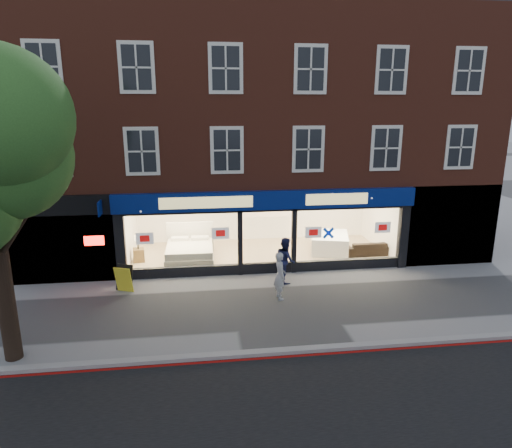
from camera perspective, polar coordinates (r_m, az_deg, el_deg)
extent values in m
plane|color=gray|center=(15.23, 3.18, -10.17)|extent=(120.00, 120.00, 0.00)
cube|color=#8C0A07|center=(12.54, 5.88, -16.04)|extent=(60.00, 0.10, 0.01)
cube|color=gray|center=(12.68, 5.67, -15.38)|extent=(60.00, 0.25, 0.12)
cube|color=tan|center=(20.03, 0.42, -3.75)|extent=(11.00, 4.50, 0.10)
cube|color=brown|center=(20.72, -0.23, 15.43)|extent=(19.00, 8.00, 6.70)
cube|color=#2D2D30|center=(21.05, -0.24, 25.00)|extent=(19.00, 8.00, 0.30)
cube|color=navy|center=(17.00, 1.54, 3.01)|extent=(11.40, 0.28, 0.70)
cube|color=black|center=(17.95, 1.38, -5.48)|extent=(11.00, 0.18, 0.40)
cube|color=black|center=(17.61, -16.58, -2.74)|extent=(0.35, 0.30, 2.60)
cube|color=black|center=(19.18, 17.88, -1.42)|extent=(0.35, 0.30, 2.60)
cube|color=white|center=(17.30, -9.26, -2.10)|extent=(4.20, 0.02, 2.10)
cube|color=white|center=(18.26, 11.58, -1.31)|extent=(4.20, 0.02, 2.10)
cube|color=white|center=(17.81, 1.31, -2.42)|extent=(1.80, 0.02, 2.10)
cube|color=silver|center=(21.83, -0.38, 1.23)|extent=(11.00, 0.20, 2.60)
cube|color=#FFEAC6|center=(19.37, 0.44, 3.42)|extent=(11.00, 4.50, 0.12)
cube|color=black|center=(18.21, -23.07, -1.60)|extent=(3.80, 0.60, 3.30)
cube|color=#FF140C|center=(17.61, -19.59, -1.97)|extent=(0.70, 0.04, 0.35)
cube|color=black|center=(20.15, 22.93, -0.09)|extent=(4.00, 0.40, 3.30)
cylinder|color=black|center=(13.06, -29.11, -6.01)|extent=(0.44, 0.44, 4.40)
sphere|color=#2A5520|center=(11.77, -28.56, 8.05)|extent=(2.40, 2.40, 2.40)
cube|color=beige|center=(19.10, -8.26, -4.05)|extent=(1.97, 2.31, 0.40)
cube|color=beige|center=(18.99, -8.30, -3.08)|extent=(1.90, 2.22, 0.28)
cube|color=beige|center=(20.10, -8.22, -1.65)|extent=(2.03, 0.16, 1.36)
cube|color=beige|center=(19.73, -9.49, -1.81)|extent=(0.74, 0.38, 0.14)
cube|color=beige|center=(19.70, -7.02, -1.74)|extent=(0.74, 0.38, 0.14)
cube|color=brown|center=(19.48, -14.45, -3.76)|extent=(0.51, 0.51, 0.55)
cube|color=silver|center=(20.45, 9.14, -3.02)|extent=(2.01, 2.30, 0.26)
cube|color=silver|center=(20.37, 9.17, -2.33)|extent=(2.01, 2.30, 0.26)
cube|color=silver|center=(20.30, 9.20, -1.63)|extent=(2.01, 2.30, 0.26)
imported|color=black|center=(20.32, 13.72, -2.91)|extent=(1.98, 0.80, 0.58)
cube|color=yellow|center=(16.77, -16.16, -6.57)|extent=(0.72, 0.60, 0.95)
imported|color=#A8ABB0|center=(15.47, 3.00, -6.45)|extent=(0.46, 0.64, 1.64)
imported|color=#191E48|center=(16.87, 3.71, -4.51)|extent=(0.71, 0.88, 1.70)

